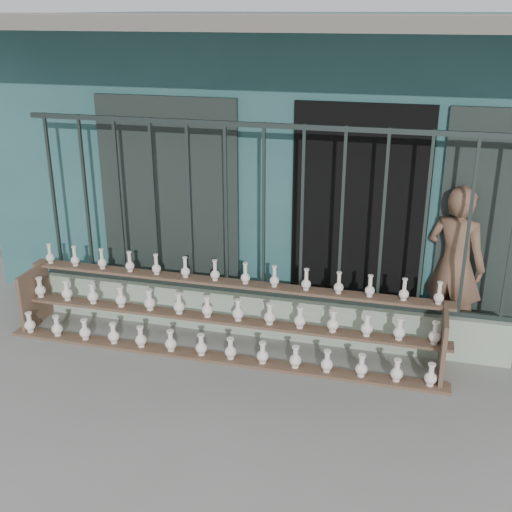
# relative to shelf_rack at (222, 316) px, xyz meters

# --- Properties ---
(ground) EXTENTS (60.00, 60.00, 0.00)m
(ground) POSITION_rel_shelf_rack_xyz_m (0.32, -0.88, -0.36)
(ground) COLOR slate
(workshop_building) EXTENTS (7.40, 6.60, 3.21)m
(workshop_building) POSITION_rel_shelf_rack_xyz_m (0.32, 3.35, 1.26)
(workshop_building) COLOR #295557
(workshop_building) RESTS_ON ground
(parapet_wall) EXTENTS (5.00, 0.20, 0.45)m
(parapet_wall) POSITION_rel_shelf_rack_xyz_m (0.32, 0.42, -0.14)
(parapet_wall) COLOR #9BAD94
(parapet_wall) RESTS_ON ground
(security_fence) EXTENTS (5.00, 0.04, 1.80)m
(security_fence) POSITION_rel_shelf_rack_xyz_m (0.32, 0.42, 0.98)
(security_fence) COLOR #283330
(security_fence) RESTS_ON parapet_wall
(shelf_rack) EXTENTS (4.50, 0.68, 0.85)m
(shelf_rack) POSITION_rel_shelf_rack_xyz_m (0.00, 0.00, 0.00)
(shelf_rack) COLOR brown
(shelf_rack) RESTS_ON ground
(elderly_woman) EXTENTS (0.72, 0.62, 1.67)m
(elderly_woman) POSITION_rel_shelf_rack_xyz_m (2.22, 0.77, 0.47)
(elderly_woman) COLOR brown
(elderly_woman) RESTS_ON ground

